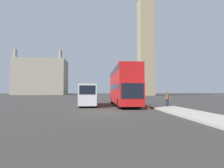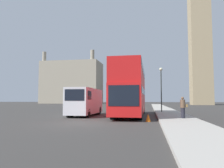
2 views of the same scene
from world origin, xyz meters
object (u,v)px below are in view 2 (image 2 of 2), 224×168
(pedestrian, at_px, (183,107))
(street_lamp, at_px, (161,82))
(red_double_decker_bus, at_px, (131,89))
(white_van, at_px, (85,101))
(clock_tower, at_px, (199,3))

(pedestrian, bearing_deg, street_lamp, 96.75)
(red_double_decker_bus, height_order, white_van, red_double_decker_bus)
(clock_tower, distance_m, pedestrian, 64.26)
(clock_tower, height_order, red_double_decker_bus, clock_tower)
(pedestrian, bearing_deg, clock_tower, 76.15)
(clock_tower, xyz_separation_m, red_double_decker_bus, (-17.58, -50.67, -29.96))
(white_van, xyz_separation_m, pedestrian, (8.45, -3.06, -0.44))
(white_van, bearing_deg, pedestrian, -19.92)
(street_lamp, bearing_deg, clock_tower, 72.28)
(white_van, distance_m, street_lamp, 9.76)
(red_double_decker_bus, bearing_deg, white_van, -171.81)
(clock_tower, distance_m, white_van, 63.85)
(clock_tower, height_order, street_lamp, clock_tower)
(clock_tower, distance_m, red_double_decker_bus, 61.43)
(red_double_decker_bus, distance_m, pedestrian, 5.80)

